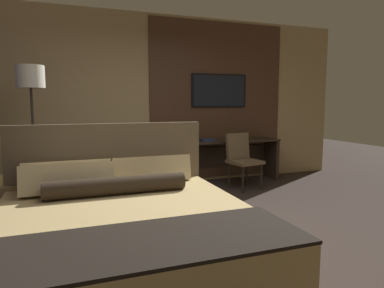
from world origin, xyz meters
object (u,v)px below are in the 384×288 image
at_px(book, 208,140).
at_px(vase_tall, 194,134).
at_px(floor_lamp, 31,89).
at_px(desk, 223,153).
at_px(tv, 219,91).
at_px(desk_chair, 242,156).
at_px(bed, 124,229).

bearing_deg(book, vase_tall, 161.79).
bearing_deg(floor_lamp, desk, 10.89).
bearing_deg(book, desk, 11.74).
relative_size(tv, vase_tall, 4.32).
distance_m(tv, vase_tall, 0.91).
height_order(floor_lamp, vase_tall, floor_lamp).
bearing_deg(floor_lamp, book, 10.78).
bearing_deg(vase_tall, desk_chair, -38.65).
bearing_deg(vase_tall, bed, -122.02).
distance_m(desk, book, 0.40).
bearing_deg(book, bed, -126.16).
xyz_separation_m(desk, desk_chair, (0.10, -0.49, 0.02)).
bearing_deg(desk_chair, vase_tall, 130.22).
distance_m(vase_tall, book, 0.25).
height_order(bed, book, bed).
distance_m(desk_chair, book, 0.64).
bearing_deg(bed, vase_tall, 57.98).
relative_size(desk, floor_lamp, 1.07).
height_order(desk, book, book).
relative_size(desk, vase_tall, 8.31).
distance_m(floor_lamp, book, 2.77).
relative_size(bed, floor_lamp, 1.20).
bearing_deg(vase_tall, floor_lamp, -166.67).
bearing_deg(tv, desk_chair, -81.95).
relative_size(desk, desk_chair, 2.23).
relative_size(desk_chair, book, 3.74).
distance_m(tv, floor_lamp, 3.02).
distance_m(desk_chair, floor_lamp, 3.19).
distance_m(bed, desk_chair, 2.99).
relative_size(bed, book, 9.32).
xyz_separation_m(bed, vase_tall, (1.58, 2.52, 0.55)).
bearing_deg(desk_chair, floor_lamp, 170.15).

